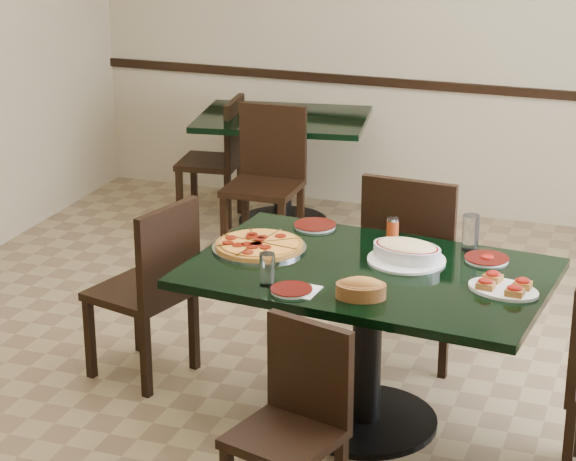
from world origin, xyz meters
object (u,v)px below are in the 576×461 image
(pepperoni_pizza, at_px, (259,245))
(lasagna_casserole, at_px, (407,251))
(main_table, at_px, (368,308))
(back_chair_left, at_px, (221,154))
(chair_left, at_px, (153,282))
(bread_basket, at_px, (361,289))
(back_chair_near, at_px, (267,172))
(chair_far, at_px, (414,258))
(bruschetta_platter, at_px, (503,286))
(back_table, at_px, (283,149))
(chair_near, at_px, (295,416))

(pepperoni_pizza, bearing_deg, lasagna_casserole, 6.26)
(main_table, xyz_separation_m, back_chair_left, (-1.70, 2.38, -0.10))
(chair_left, xyz_separation_m, back_chair_left, (-0.61, 2.28, -0.03))
(pepperoni_pizza, bearing_deg, main_table, -7.82)
(main_table, bearing_deg, bread_basket, -75.20)
(back_chair_near, height_order, bread_basket, back_chair_near)
(chair_left, relative_size, pepperoni_pizza, 2.10)
(chair_left, distance_m, back_chair_left, 2.36)
(back_chair_near, bearing_deg, chair_left, -88.07)
(pepperoni_pizza, height_order, bread_basket, bread_basket)
(chair_far, distance_m, bruschetta_platter, 0.94)
(chair_far, bearing_deg, chair_left, 31.28)
(back_table, distance_m, back_chair_near, 0.53)
(bread_basket, bearing_deg, chair_near, -117.03)
(chair_left, bearing_deg, back_table, -160.67)
(back_chair_left, xyz_separation_m, pepperoni_pizza, (1.17, -2.31, 0.30))
(bread_basket, bearing_deg, chair_far, 77.06)
(chair_far, bearing_deg, bruschetta_platter, 130.19)
(back_chair_near, xyz_separation_m, lasagna_casserole, (1.32, -1.78, 0.28))
(back_table, bearing_deg, main_table, -71.87)
(main_table, height_order, pepperoni_pizza, pepperoni_pizza)
(back_table, height_order, chair_left, chair_left)
(chair_far, xyz_separation_m, back_chair_near, (-1.23, 1.24, -0.04))
(lasagna_casserole, bearing_deg, pepperoni_pizza, -162.55)
(main_table, xyz_separation_m, bruschetta_platter, (0.58, -0.05, 0.21))
(chair_near, bearing_deg, back_table, 126.16)
(chair_near, bearing_deg, main_table, 101.26)
(back_chair_left, bearing_deg, chair_far, 38.50)
(chair_near, height_order, pepperoni_pizza, chair_near)
(main_table, bearing_deg, chair_far, 91.90)
(back_chair_near, height_order, back_chair_left, back_chair_near)
(back_chair_near, bearing_deg, back_table, 97.93)
(back_table, distance_m, chair_far, 2.19)
(main_table, distance_m, bread_basket, 0.39)
(chair_far, xyz_separation_m, pepperoni_pizza, (-0.57, -0.62, 0.21))
(chair_far, distance_m, pepperoni_pizza, 0.87)
(pepperoni_pizza, bearing_deg, back_chair_left, 116.86)
(chair_far, bearing_deg, back_table, -49.39)
(main_table, bearing_deg, chair_near, -89.15)
(back_chair_left, height_order, lasagna_casserole, back_chair_left)
(back_chair_left, distance_m, bruschetta_platter, 3.35)
(back_chair_near, height_order, bruschetta_platter, back_chair_near)
(main_table, distance_m, back_table, 2.76)
(back_table, height_order, lasagna_casserole, lasagna_casserole)
(chair_near, xyz_separation_m, lasagna_casserole, (0.19, 0.93, 0.36))
(main_table, xyz_separation_m, chair_left, (-1.09, 0.10, -0.07))
(back_table, bearing_deg, chair_near, -78.81)
(chair_near, relative_size, back_chair_near, 0.86)
(back_table, bearing_deg, chair_far, -62.62)
(chair_near, distance_m, back_chair_near, 2.94)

